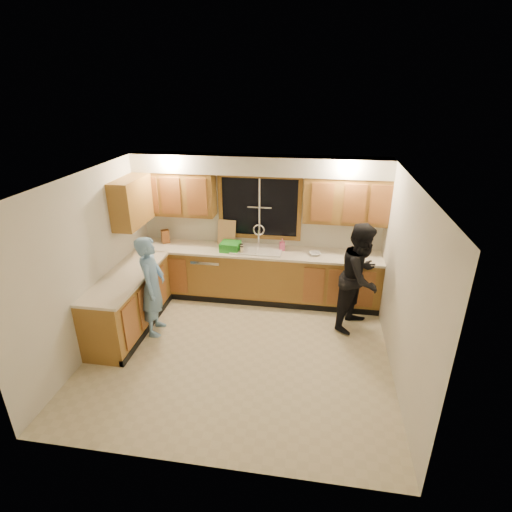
{
  "coord_description": "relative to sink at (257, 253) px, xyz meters",
  "views": [
    {
      "loc": [
        0.97,
        -4.63,
        3.56
      ],
      "look_at": [
        0.13,
        0.65,
        1.23
      ],
      "focal_mm": 28.0,
      "sensor_mm": 36.0,
      "label": 1
    }
  ],
  "objects": [
    {
      "name": "upper_cabinets_return",
      "position": [
        -1.94,
        -0.48,
        0.96
      ],
      "size": [
        0.33,
        0.9,
        0.75
      ],
      "primitive_type": "cube",
      "color": "olive",
      "rests_on": "wall_left"
    },
    {
      "name": "wall_right",
      "position": [
        2.1,
        -1.6,
        0.39
      ],
      "size": [
        0.0,
        3.8,
        3.8
      ],
      "primitive_type": "plane",
      "rotation": [
        1.57,
        0.0,
        -1.57
      ],
      "color": "silver",
      "rests_on": "ground"
    },
    {
      "name": "man",
      "position": [
        -1.38,
        -1.29,
        -0.08
      ],
      "size": [
        0.45,
        0.62,
        1.56
      ],
      "primitive_type": "imported",
      "rotation": [
        0.0,
        0.0,
        1.71
      ],
      "color": "#6C9CCD",
      "rests_on": "floor"
    },
    {
      "name": "window_frame",
      "position": [
        0.0,
        0.29,
        0.74
      ],
      "size": [
        1.44,
        0.03,
        1.14
      ],
      "color": "black",
      "rests_on": "wall_back"
    },
    {
      "name": "wall_back",
      "position": [
        0.0,
        0.3,
        0.39
      ],
      "size": [
        4.2,
        0.0,
        4.2
      ],
      "primitive_type": "plane",
      "rotation": [
        1.57,
        0.0,
        0.0
      ],
      "color": "silver",
      "rests_on": "ground"
    },
    {
      "name": "upper_cabinets_left",
      "position": [
        -1.43,
        0.13,
        0.96
      ],
      "size": [
        1.35,
        0.33,
        0.75
      ],
      "primitive_type": "cube",
      "color": "olive",
      "rests_on": "wall_back"
    },
    {
      "name": "stove",
      "position": [
        -1.8,
        -1.82,
        -0.41
      ],
      "size": [
        0.58,
        0.75,
        0.9
      ],
      "primitive_type": "cube",
      "color": "white",
      "rests_on": "floor"
    },
    {
      "name": "sink",
      "position": [
        0.0,
        0.0,
        0.0
      ],
      "size": [
        0.86,
        0.52,
        0.57
      ],
      "color": "white",
      "rests_on": "countertop_back"
    },
    {
      "name": "floor",
      "position": [
        0.0,
        -1.6,
        -0.86
      ],
      "size": [
        4.2,
        4.2,
        0.0
      ],
      "primitive_type": "plane",
      "color": "beige",
      "rests_on": "ground"
    },
    {
      "name": "bowl",
      "position": [
        0.98,
        -0.05,
        0.08
      ],
      "size": [
        0.24,
        0.24,
        0.05
      ],
      "primitive_type": "imported",
      "rotation": [
        0.0,
        0.0,
        0.33
      ],
      "color": "silver",
      "rests_on": "countertop_back"
    },
    {
      "name": "ceiling",
      "position": [
        0.0,
        -1.6,
        1.64
      ],
      "size": [
        4.2,
        4.2,
        0.0
      ],
      "primitive_type": "plane",
      "rotation": [
        3.14,
        0.0,
        0.0
      ],
      "color": "white"
    },
    {
      "name": "cutting_board",
      "position": [
        -0.57,
        0.22,
        0.27
      ],
      "size": [
        0.34,
        0.14,
        0.43
      ],
      "primitive_type": "cube",
      "rotation": [
        -0.21,
        0.0,
        -0.1
      ],
      "color": "tan",
      "rests_on": "countertop_back"
    },
    {
      "name": "base_cabinets_back",
      "position": [
        0.0,
        -0.0,
        -0.42
      ],
      "size": [
        4.2,
        0.6,
        0.88
      ],
      "primitive_type": "cube",
      "color": "olive",
      "rests_on": "ground"
    },
    {
      "name": "dishwasher",
      "position": [
        -0.85,
        -0.01,
        -0.45
      ],
      "size": [
        0.6,
        0.56,
        0.82
      ],
      "primitive_type": "cube",
      "color": "white",
      "rests_on": "floor"
    },
    {
      "name": "dish_crate",
      "position": [
        -0.45,
        -0.08,
        0.13
      ],
      "size": [
        0.34,
        0.32,
        0.15
      ],
      "primitive_type": "cube",
      "rotation": [
        0.0,
        0.0,
        -0.07
      ],
      "color": "green",
      "rests_on": "countertop_back"
    },
    {
      "name": "wall_left",
      "position": [
        -2.1,
        -1.6,
        0.39
      ],
      "size": [
        0.0,
        3.8,
        3.8
      ],
      "primitive_type": "plane",
      "rotation": [
        1.57,
        0.0,
        1.57
      ],
      "color": "silver",
      "rests_on": "ground"
    },
    {
      "name": "can_left",
      "position": [
        -0.26,
        -0.1,
        0.12
      ],
      "size": [
        0.1,
        0.1,
        0.13
      ],
      "primitive_type": "cylinder",
      "rotation": [
        0.0,
        0.0,
        0.39
      ],
      "color": "#C2B295",
      "rests_on": "countertop_back"
    },
    {
      "name": "soffit",
      "position": [
        0.0,
        0.12,
        1.49
      ],
      "size": [
        4.2,
        0.35,
        0.3
      ],
      "primitive_type": "cube",
      "color": "beige",
      "rests_on": "wall_back"
    },
    {
      "name": "countertop_left",
      "position": [
        -1.79,
        -1.25,
        0.04
      ],
      "size": [
        0.63,
        1.9,
        0.04
      ],
      "primitive_type": "cube",
      "color": "#EDE0C7",
      "rests_on": "base_cabinets_left"
    },
    {
      "name": "woman",
      "position": [
        1.69,
        -0.64,
        -0.01
      ],
      "size": [
        0.97,
        1.04,
        1.7
      ],
      "primitive_type": "imported",
      "rotation": [
        0.0,
        0.0,
        1.06
      ],
      "color": "black",
      "rests_on": "floor"
    },
    {
      "name": "soap_bottle",
      "position": [
        0.42,
        0.07,
        0.16
      ],
      "size": [
        0.11,
        0.11,
        0.21
      ],
      "primitive_type": "imported",
      "rotation": [
        0.0,
        0.0,
        0.15
      ],
      "color": "#D95281",
      "rests_on": "countertop_back"
    },
    {
      "name": "upper_cabinets_right",
      "position": [
        1.43,
        0.13,
        0.96
      ],
      "size": [
        1.35,
        0.33,
        0.75
      ],
      "primitive_type": "cube",
      "color": "olive",
      "rests_on": "wall_back"
    },
    {
      "name": "base_cabinets_left",
      "position": [
        -1.8,
        -1.25,
        -0.42
      ],
      "size": [
        0.6,
        1.9,
        0.88
      ],
      "primitive_type": "cube",
      "color": "olive",
      "rests_on": "ground"
    },
    {
      "name": "can_right",
      "position": [
        -0.24,
        -0.18,
        0.12
      ],
      "size": [
        0.08,
        0.08,
        0.12
      ],
      "primitive_type": "cylinder",
      "rotation": [
        0.0,
        0.0,
        -0.22
      ],
      "color": "#C2B295",
      "rests_on": "countertop_back"
    },
    {
      "name": "countertop_back",
      "position": [
        0.0,
        -0.02,
        0.04
      ],
      "size": [
        4.2,
        0.63,
        0.04
      ],
      "primitive_type": "cube",
      "color": "#EDE0C7",
      "rests_on": "base_cabinets_back"
    },
    {
      "name": "knife_block",
      "position": [
        -1.67,
        0.1,
        0.17
      ],
      "size": [
        0.17,
        0.16,
        0.24
      ],
      "primitive_type": "cube",
      "rotation": [
        0.0,
        0.0,
        0.6
      ],
      "color": "#A05D2C",
      "rests_on": "countertop_back"
    }
  ]
}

